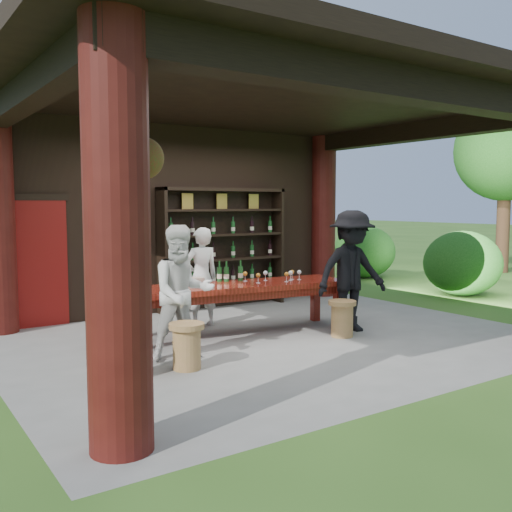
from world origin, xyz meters
TOP-DOWN VIEW (x-y plane):
  - ground at (0.00, 0.00)m, footprint 90.00×90.00m
  - pavilion at (-0.01, 0.43)m, footprint 7.50×6.00m
  - wine_shelf at (0.66, 2.45)m, footprint 2.51×0.38m
  - tasting_table at (-0.28, 0.48)m, footprint 3.44×1.32m
  - stool_near_left at (-1.72, -0.72)m, footprint 0.41×0.41m
  - stool_near_right at (0.89, -0.51)m, footprint 0.40×0.40m
  - stool_far_left at (-2.40, -0.67)m, footprint 0.40×0.40m
  - host at (-0.45, 1.27)m, footprint 0.58×0.40m
  - guest_woman at (-1.57, -0.31)m, footprint 0.90×0.75m
  - guest_man at (1.25, -0.31)m, footprint 1.26×0.84m
  - table_bottles at (-0.24, 0.78)m, footprint 0.40×0.17m
  - table_glasses at (0.39, 0.41)m, footprint 0.86×0.47m
  - napkin_basket at (-0.99, 0.49)m, footprint 0.28×0.21m
  - shrubs at (1.01, 0.38)m, footprint 14.83×8.92m
  - trees at (4.18, 1.23)m, footprint 20.77×9.57m

SIDE VIEW (x-z plane):
  - ground at x=0.00m, z-range 0.00..0.00m
  - stool_far_left at x=-2.40m, z-range 0.02..0.54m
  - stool_near_right at x=0.89m, z-range 0.02..0.54m
  - stool_near_left at x=-1.72m, z-range 0.02..0.56m
  - shrubs at x=1.01m, z-range -0.11..1.25m
  - tasting_table at x=-0.28m, z-range 0.26..1.01m
  - host at x=-0.45m, z-range 0.00..1.55m
  - napkin_basket at x=-0.99m, z-range 0.75..0.89m
  - table_glasses at x=0.39m, z-range 0.75..0.90m
  - guest_woman at x=-1.57m, z-range 0.00..1.66m
  - table_bottles at x=-0.24m, z-range 0.75..1.06m
  - guest_man at x=1.25m, z-range 0.00..1.82m
  - wine_shelf at x=0.66m, z-range 0.00..2.21m
  - pavilion at x=-0.01m, z-range 0.33..3.93m
  - trees at x=4.18m, z-range 0.97..5.77m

